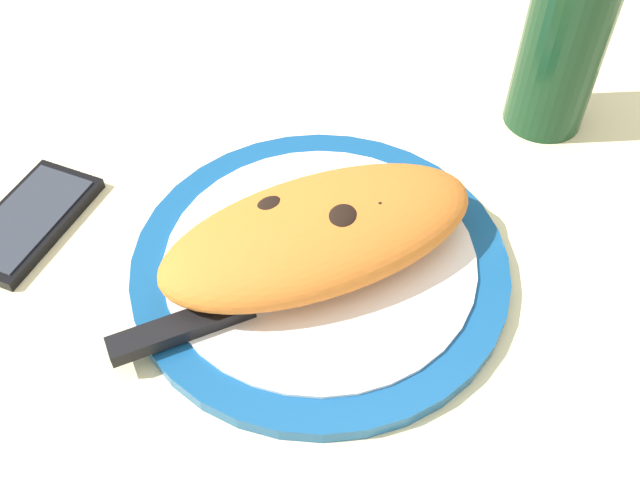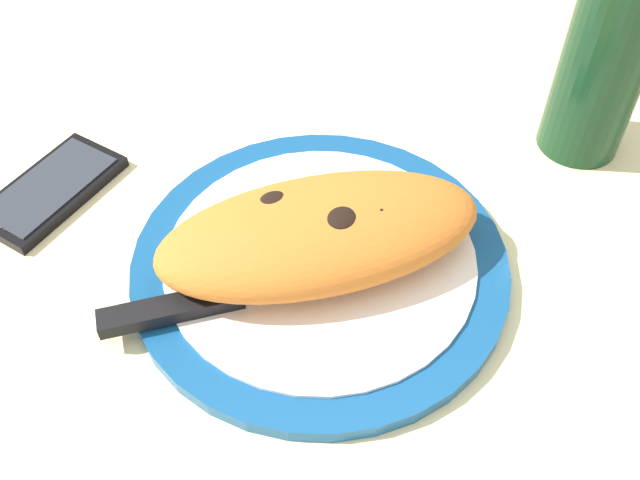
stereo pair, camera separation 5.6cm
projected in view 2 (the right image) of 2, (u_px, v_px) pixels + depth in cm
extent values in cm
cube|color=beige|center=(320.00, 280.00, 60.06)|extent=(150.00, 150.00, 3.00)
cylinder|color=navy|center=(320.00, 264.00, 58.43)|extent=(30.43, 30.43, 1.31)
cylinder|color=white|center=(320.00, 258.00, 57.83)|extent=(25.12, 25.12, 0.30)
ellipsoid|color=orange|center=(321.00, 235.00, 55.57)|extent=(27.50, 16.49, 5.51)
ellipsoid|color=black|center=(378.00, 215.00, 53.92)|extent=(2.44, 2.21, 0.74)
ellipsoid|color=black|center=(275.00, 204.00, 54.83)|extent=(3.65, 3.65, 0.93)
ellipsoid|color=black|center=(340.00, 219.00, 53.50)|extent=(4.05, 3.91, 1.09)
cube|color=silver|center=(361.00, 193.00, 62.11)|extent=(12.15, 2.29, 0.40)
cube|color=silver|center=(268.00, 205.00, 61.20)|extent=(4.23, 2.65, 0.40)
cube|color=silver|center=(323.00, 279.00, 55.93)|extent=(12.63, 4.21, 0.40)
cube|color=black|center=(171.00, 309.00, 53.60)|extent=(11.01, 4.23, 1.20)
cube|color=black|center=(51.00, 190.00, 64.18)|extent=(12.85, 14.40, 1.00)
cube|color=#2D333D|center=(49.00, 186.00, 63.75)|extent=(11.14, 12.56, 0.16)
cylinder|color=#14381E|center=(611.00, 45.00, 60.82)|extent=(7.53, 7.53, 21.87)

